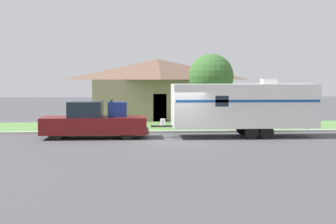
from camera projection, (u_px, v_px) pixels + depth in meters
name	position (u px, v px, depth m)	size (l,w,h in m)	color
ground_plane	(182.00, 141.00, 23.99)	(120.00, 120.00, 0.00)	#47474C
curb_strip	(176.00, 132.00, 27.72)	(80.00, 0.30, 0.14)	beige
lawn_strip	(172.00, 126.00, 31.36)	(80.00, 7.00, 0.03)	#568442
house_across_street	(158.00, 88.00, 38.18)	(10.82, 7.48, 4.83)	gray
pickup_truck	(94.00, 122.00, 25.24)	(5.72, 2.05, 2.08)	black
travel_trailer	(243.00, 106.00, 25.71)	(9.00, 2.47, 3.20)	black
mailbox	(307.00, 113.00, 28.74)	(0.48, 0.20, 1.41)	brown
tree_in_yard	(211.00, 77.00, 30.57)	(2.94, 2.94, 4.84)	brown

